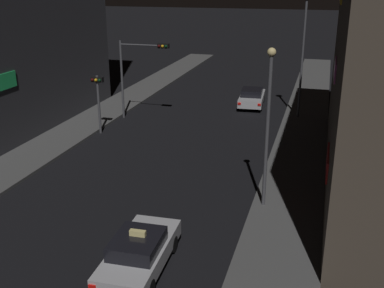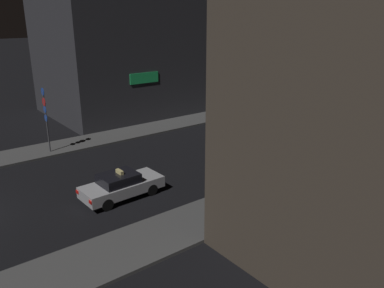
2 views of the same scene
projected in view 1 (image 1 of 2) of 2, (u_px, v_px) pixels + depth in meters
The scene contains 8 objects.
sidewalk_left at pixel (108, 111), 35.98m from camera, with size 3.11×56.41×0.15m, color #4C4C4C.
sidewalk_right at pixel (304, 126), 32.19m from camera, with size 3.11×56.41×0.15m, color #4C4C4C.
taxi at pixel (139, 252), 16.32m from camera, with size 1.96×4.51×1.62m.
far_car at pixel (252, 97), 37.30m from camera, with size 2.09×4.56×1.42m.
traffic_light_overhead at pixel (138, 64), 32.82m from camera, with size 3.65×0.42×5.56m.
traffic_light_left_kerb at pixel (98, 93), 30.15m from camera, with size 0.80×0.42×3.83m.
street_lamp_near_block at pixel (268, 117), 19.67m from camera, with size 0.36×0.36×6.94m.
street_lamp_far_block at pixel (304, 32), 32.13m from camera, with size 0.56×0.56×8.68m.
Camera 1 is at (8.39, -5.44, 9.76)m, focal length 44.06 mm.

